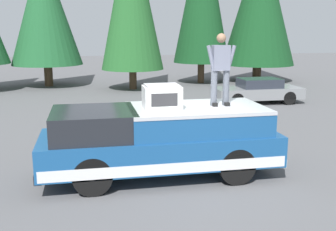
{
  "coord_description": "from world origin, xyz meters",
  "views": [
    {
      "loc": [
        -8.86,
        2.42,
        3.44
      ],
      "look_at": [
        0.7,
        0.48,
        1.35
      ],
      "focal_mm": 43.36,
      "sensor_mm": 36.0,
      "label": 1
    }
  ],
  "objects_px": {
    "compressor_unit": "(162,97)",
    "person_on_truck_bed": "(221,68)",
    "parked_car_grey": "(258,91)",
    "pickup_truck": "(160,140)"
  },
  "relations": [
    {
      "from": "compressor_unit",
      "to": "parked_car_grey",
      "type": "xyz_separation_m",
      "value": [
        8.78,
        -6.23,
        -1.35
      ]
    },
    {
      "from": "compressor_unit",
      "to": "pickup_truck",
      "type": "bearing_deg",
      "value": 12.02
    },
    {
      "from": "pickup_truck",
      "to": "parked_car_grey",
      "type": "distance_m",
      "value": 10.69
    },
    {
      "from": "pickup_truck",
      "to": "person_on_truck_bed",
      "type": "xyz_separation_m",
      "value": [
        0.03,
        -1.46,
        1.68
      ]
    },
    {
      "from": "compressor_unit",
      "to": "person_on_truck_bed",
      "type": "xyz_separation_m",
      "value": [
        0.15,
        -1.43,
        0.62
      ]
    },
    {
      "from": "person_on_truck_bed",
      "to": "parked_car_grey",
      "type": "xyz_separation_m",
      "value": [
        8.63,
        -4.8,
        -1.97
      ]
    },
    {
      "from": "person_on_truck_bed",
      "to": "parked_car_grey",
      "type": "relative_size",
      "value": 0.41
    },
    {
      "from": "person_on_truck_bed",
      "to": "compressor_unit",
      "type": "bearing_deg",
      "value": 95.95
    },
    {
      "from": "parked_car_grey",
      "to": "compressor_unit",
      "type": "bearing_deg",
      "value": 144.61
    },
    {
      "from": "pickup_truck",
      "to": "parked_car_grey",
      "type": "height_order",
      "value": "pickup_truck"
    }
  ]
}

